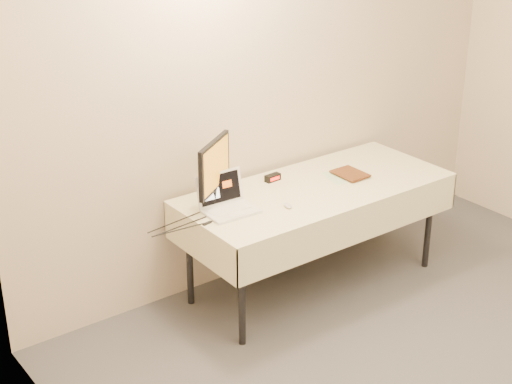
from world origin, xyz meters
TOP-DOWN VIEW (x-y plane):
  - back_wall at (0.00, 2.50)m, footprint 4.00×0.10m
  - table at (0.00, 2.05)m, footprint 1.86×0.81m
  - laptop at (-0.68, 2.10)m, footprint 0.33×0.28m
  - monitor at (-0.72, 2.18)m, footprint 0.37×0.26m
  - book at (0.23, 2.05)m, footprint 0.18×0.02m
  - alarm_clock at (-0.17, 2.30)m, footprint 0.11×0.06m
  - clicker at (-0.35, 1.91)m, footprint 0.07×0.09m
  - paper_form at (0.20, 2.09)m, footprint 0.15×0.25m
  - usb_dongle at (-0.89, 2.01)m, footprint 0.06×0.03m

SIDE VIEW (x-z plane):
  - table at x=0.00m, z-range 0.31..1.05m
  - paper_form at x=0.20m, z-range 0.74..0.74m
  - usb_dongle at x=-0.89m, z-range 0.74..0.75m
  - clicker at x=-0.35m, z-range 0.74..0.76m
  - alarm_clock at x=-0.17m, z-range 0.74..0.78m
  - laptop at x=-0.68m, z-range 0.68..0.90m
  - book at x=0.23m, z-range 0.74..0.97m
  - monitor at x=-0.72m, z-range 0.78..1.22m
  - back_wall at x=0.00m, z-range 0.00..2.70m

